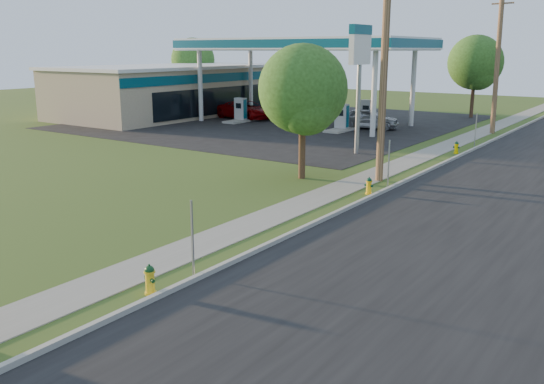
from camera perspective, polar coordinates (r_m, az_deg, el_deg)
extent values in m
plane|color=#3A531F|center=(12.59, -22.08, -13.48)|extent=(140.00, 140.00, 0.00)
cube|color=black|center=(17.52, 16.07, -5.17)|extent=(8.00, 120.00, 0.02)
cube|color=#9E9B90|center=(19.08, 4.70, -2.89)|extent=(0.15, 120.00, 0.15)
cube|color=gray|center=(20.00, 0.37, -2.23)|extent=(1.50, 120.00, 0.03)
cube|color=black|center=(46.03, 0.90, 6.99)|extent=(26.00, 28.00, 0.02)
cylinder|color=brown|center=(25.01, 11.05, 12.13)|extent=(0.32, 0.32, 9.80)
cylinder|color=brown|center=(42.07, 21.43, 11.87)|extent=(0.49, 0.32, 9.50)
cube|color=brown|center=(42.16, 21.90, 16.95)|extent=(1.40, 0.10, 0.12)
cube|color=gray|center=(14.48, -7.89, -4.64)|extent=(0.05, 0.04, 2.00)
cube|color=gray|center=(24.18, 11.48, 2.73)|extent=(0.05, 0.04, 2.00)
cube|color=gray|center=(35.57, 19.52, 5.74)|extent=(0.05, 0.04, 2.00)
cylinder|color=silver|center=(46.58, -7.12, 10.35)|extent=(0.36, 0.36, 5.50)
cylinder|color=silver|center=(51.66, -2.12, 10.79)|extent=(0.36, 0.36, 5.50)
cylinder|color=silver|center=(38.20, 10.08, 9.48)|extent=(0.36, 0.36, 5.50)
cylinder|color=silver|center=(44.25, 13.79, 9.88)|extent=(0.36, 0.36, 5.50)
cube|color=silver|center=(44.60, 3.13, 14.39)|extent=(18.00, 9.00, 0.90)
cube|color=#06475B|center=(44.60, 3.13, 14.39)|extent=(18.15, 9.15, 0.63)
cube|color=silver|center=(44.60, 3.12, 13.99)|extent=(18.18, 9.18, 0.10)
cube|color=#9E9B90|center=(45.88, -3.12, 7.04)|extent=(1.20, 3.20, 0.18)
cube|color=#9EA0A3|center=(45.78, -3.13, 8.24)|extent=(0.90, 0.50, 1.70)
cube|color=#06475B|center=(45.78, -3.13, 8.24)|extent=(0.94, 0.40, 1.50)
cube|color=black|center=(45.54, -3.35, 8.52)|extent=(0.50, 0.02, 0.40)
cube|color=#9E9B90|center=(40.97, 6.89, 6.14)|extent=(1.20, 3.20, 0.18)
cube|color=#9EA0A3|center=(40.86, 6.93, 7.47)|extent=(0.90, 0.50, 1.70)
cube|color=#06475B|center=(40.86, 6.93, 7.47)|extent=(0.94, 0.40, 1.50)
cube|color=black|center=(40.59, 6.75, 7.79)|extent=(0.50, 0.02, 0.40)
cube|color=#9E9B90|center=(49.07, -0.21, 7.51)|extent=(1.20, 3.20, 0.18)
cube|color=#9EA0A3|center=(48.97, -0.21, 8.63)|extent=(0.90, 0.50, 1.70)
cube|color=#06475B|center=(48.97, -0.21, 8.63)|extent=(0.94, 0.40, 1.50)
cube|color=black|center=(48.73, -0.39, 8.90)|extent=(0.50, 0.02, 0.40)
cube|color=#9E9B90|center=(44.51, 9.36, 6.67)|extent=(1.20, 3.20, 0.18)
cube|color=#9EA0A3|center=(44.40, 9.40, 7.90)|extent=(0.90, 0.50, 1.70)
cube|color=#06475B|center=(44.40, 9.40, 7.90)|extent=(0.94, 0.40, 1.50)
cube|color=black|center=(44.14, 9.26, 8.19)|extent=(0.50, 0.02, 0.40)
cube|color=tan|center=(52.79, -9.16, 9.87)|extent=(10.00, 22.00, 4.00)
cube|color=#06475B|center=(49.35, -4.94, 11.24)|extent=(0.06, 22.00, 0.70)
cube|color=black|center=(49.47, -4.89, 9.04)|extent=(0.06, 16.06, 2.20)
cube|color=silver|center=(52.69, -9.25, 12.17)|extent=(10.40, 22.40, 0.25)
cylinder|color=gray|center=(31.79, 8.52, 8.22)|extent=(0.24, 0.24, 5.00)
cube|color=silver|center=(31.64, 8.74, 14.18)|extent=(0.30, 2.00, 2.00)
cube|color=#06475B|center=(31.66, 8.79, 15.63)|extent=(0.34, 2.04, 0.50)
cylinder|color=#3E2718|center=(25.43, 3.00, 4.71)|extent=(0.30, 0.30, 3.02)
sphere|color=#274818|center=(25.16, 3.07, 10.15)|extent=(3.87, 3.87, 3.87)
sphere|color=#274818|center=(24.74, 3.47, 8.68)|extent=(2.66, 2.66, 2.66)
cylinder|color=#3E2718|center=(51.54, 19.25, 8.91)|extent=(0.30, 0.30, 3.50)
sphere|color=#274818|center=(51.41, 19.50, 12.01)|extent=(4.48, 4.48, 4.48)
sphere|color=#274818|center=(51.03, 19.78, 11.19)|extent=(3.08, 3.08, 3.08)
cylinder|color=#3E2718|center=(61.71, -7.75, 10.25)|extent=(0.30, 0.30, 3.50)
sphere|color=#274818|center=(61.60, -7.84, 12.85)|extent=(4.48, 4.48, 4.48)
sphere|color=#274818|center=(61.13, -7.73, 12.19)|extent=(3.08, 3.08, 3.08)
cylinder|color=yellow|center=(14.01, -11.94, -9.73)|extent=(0.28, 0.28, 0.06)
cylinder|color=yellow|center=(13.91, -11.99, -8.72)|extent=(0.22, 0.22, 0.59)
cylinder|color=yellow|center=(13.81, -12.04, -7.74)|extent=(0.28, 0.28, 0.04)
sphere|color=#103C18|center=(13.80, -12.05, -7.59)|extent=(0.23, 0.23, 0.23)
cylinder|color=#103C18|center=(13.76, -12.08, -7.13)|extent=(0.05, 0.05, 0.06)
cylinder|color=#103C18|center=(13.83, -12.53, -8.54)|extent=(0.14, 0.15, 0.11)
cylinder|color=#103C18|center=(14.00, -12.25, -8.24)|extent=(0.12, 0.11, 0.09)
cylinder|color=#103C18|center=(13.76, -11.76, -8.60)|extent=(0.12, 0.11, 0.09)
cylinder|color=yellow|center=(23.15, 9.55, -0.14)|extent=(0.26, 0.26, 0.06)
cylinder|color=yellow|center=(23.09, 9.57, 0.46)|extent=(0.20, 0.20, 0.56)
cylinder|color=yellow|center=(23.04, 9.60, 1.05)|extent=(0.26, 0.26, 0.04)
sphere|color=#0A3420|center=(23.03, 9.60, 1.14)|extent=(0.21, 0.21, 0.21)
cylinder|color=#0A3420|center=(23.01, 9.61, 1.41)|extent=(0.05, 0.05, 0.06)
cylinder|color=#0A3420|center=(22.97, 9.41, 0.59)|extent=(0.11, 0.12, 0.10)
cylinder|color=#0A3420|center=(23.14, 9.31, 0.69)|extent=(0.10, 0.09, 0.08)
cylinder|color=#0A3420|center=(23.01, 9.85, 0.59)|extent=(0.10, 0.09, 0.08)
cylinder|color=#FFD802|center=(33.37, 17.76, 3.69)|extent=(0.26, 0.26, 0.06)
cylinder|color=#FFD802|center=(33.33, 17.79, 4.12)|extent=(0.21, 0.21, 0.56)
cylinder|color=#FFD802|center=(33.29, 17.82, 4.53)|extent=(0.26, 0.26, 0.04)
sphere|color=#0E3720|center=(33.28, 17.83, 4.59)|extent=(0.21, 0.21, 0.21)
cylinder|color=#0E3720|center=(33.27, 17.84, 4.78)|extent=(0.05, 0.05, 0.06)
cylinder|color=#0E3720|center=(33.20, 17.71, 4.22)|extent=(0.12, 0.12, 0.10)
cylinder|color=#0E3720|center=(33.37, 17.60, 4.27)|extent=(0.10, 0.10, 0.08)
cylinder|color=#0E3720|center=(33.26, 18.01, 4.21)|extent=(0.10, 0.10, 0.08)
imported|color=#770305|center=(47.94, -2.60, 8.13)|extent=(5.69, 3.39, 1.48)
imported|color=#9FA2A6|center=(42.32, 9.47, 7.18)|extent=(4.67, 2.85, 1.48)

